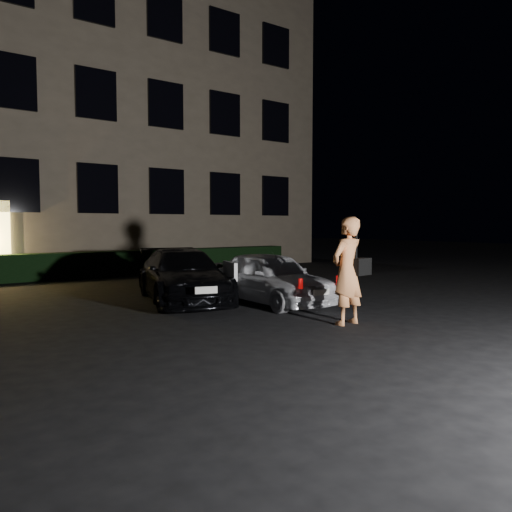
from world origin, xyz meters
TOP-DOWN VIEW (x-y plane):
  - ground at (0.00, 0.00)m, footprint 80.00×80.00m
  - building at (-0.00, 14.99)m, footprint 20.00×8.11m
  - hedge at (0.00, 10.50)m, footprint 15.00×0.70m
  - sedan at (-0.41, 3.99)m, footprint 2.74×4.41m
  - hatch at (1.00, 2.52)m, footprint 1.48×3.48m
  - man at (0.67, -0.12)m, footprint 0.82×0.53m

SIDE VIEW (x-z plane):
  - ground at x=0.00m, z-range 0.00..0.00m
  - hedge at x=0.00m, z-range 0.00..0.85m
  - hatch at x=1.00m, z-range 0.00..1.17m
  - sedan at x=-0.41m, z-range 0.00..1.19m
  - man at x=0.67m, z-range 0.00..1.91m
  - building at x=0.00m, z-range 0.00..12.00m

